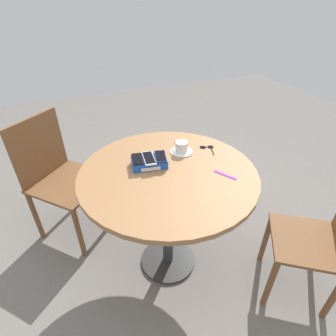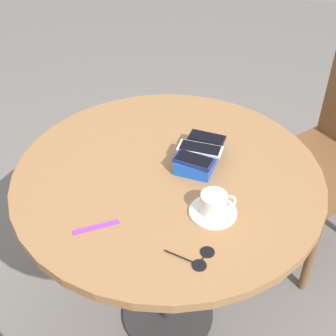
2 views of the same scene
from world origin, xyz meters
TOP-DOWN VIEW (x-y plane):
  - ground_plane at (0.00, 0.00)m, footprint 8.00×8.00m
  - round_table at (0.00, 0.00)m, footprint 1.00×1.00m
  - phone_box at (-0.08, 0.09)m, footprint 0.21×0.15m
  - phone_black at (-0.14, 0.11)m, footprint 0.08×0.13m
  - phone_white at (-0.08, 0.09)m, footprint 0.08×0.15m
  - phone_navy at (-0.01, 0.08)m, footprint 0.09×0.14m
  - saucer at (0.16, 0.16)m, footprint 0.14×0.14m
  - coffee_cup at (0.16, 0.16)m, footprint 0.08×0.10m
  - lanyard_strap at (0.27, -0.16)m, footprint 0.08×0.12m
  - sunglasses at (0.33, 0.14)m, footprint 0.09×0.13m
  - chair_near_window at (0.72, -0.52)m, footprint 0.54×0.54m
  - chair_far_side at (-0.59, 0.64)m, footprint 0.64×0.64m

SIDE VIEW (x-z plane):
  - ground_plane at x=0.00m, z-range 0.00..0.00m
  - chair_near_window at x=0.72m, z-range 0.01..0.89m
  - chair_far_side at x=-0.59m, z-range 0.03..0.95m
  - round_table at x=0.00m, z-range 0.28..1.07m
  - lanyard_strap at x=0.27m, z-range 0.79..0.79m
  - sunglasses at x=0.33m, z-range 0.78..0.79m
  - saucer at x=0.16m, z-range 0.79..0.79m
  - phone_box at x=-0.08m, z-range 0.79..0.83m
  - coffee_cup at x=0.16m, z-range 0.80..0.86m
  - phone_white at x=-0.08m, z-range 0.83..0.84m
  - phone_black at x=-0.14m, z-range 0.83..0.84m
  - phone_navy at x=-0.01m, z-range 0.83..0.85m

